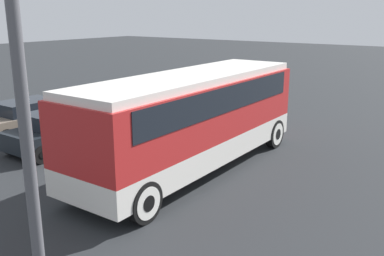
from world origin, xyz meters
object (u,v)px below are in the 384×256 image
object	(u,v)px
parked_car_near	(60,130)
parked_car_mid	(30,116)
tour_bus	(194,113)
lamp_post	(22,102)

from	to	relation	value
parked_car_near	parked_car_mid	bearing A→B (deg)	76.79
tour_bus	parked_car_mid	size ratio (longest dim) A/B	2.14
parked_car_near	lamp_post	distance (m)	11.34
tour_bus	parked_car_near	xyz separation A→B (m)	(-1.07, 5.42, -1.18)
tour_bus	parked_car_near	size ratio (longest dim) A/B	2.31
tour_bus	parked_car_mid	xyz separation A→B (m)	(-0.40, 8.26, -1.19)
tour_bus	parked_car_mid	world-z (taller)	tour_bus
tour_bus	parked_car_near	distance (m)	5.65
parked_car_near	parked_car_mid	size ratio (longest dim) A/B	0.93
parked_car_mid	lamp_post	size ratio (longest dim) A/B	0.72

